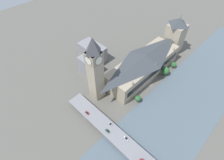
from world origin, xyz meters
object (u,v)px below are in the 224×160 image
Objects in this scene: victoria_tower at (175,35)px; car_southbound_extra at (110,124)px; parliament_hall at (144,65)px; car_southbound_mid at (108,131)px; clock_tower at (95,69)px; car_northbound_mid at (87,113)px; car_southbound_lead at (126,139)px; road_bridge at (138,156)px.

victoria_tower is 141.23m from car_southbound_extra.
parliament_hall is 22.60× the size of car_southbound_mid.
parliament_hall reaches higher than car_southbound_mid.
clock_tower reaches higher than victoria_tower.
car_southbound_extra is at bearing 106.42° from parliament_hall.
victoria_tower is 12.92× the size of car_southbound_extra.
victoria_tower is (0.05, -62.69, 9.25)m from parliament_hall.
car_southbound_lead reaches higher than car_northbound_mid.
victoria_tower is at bearing -90.47° from car_northbound_mid.
clock_tower reaches higher than car_northbound_mid.
car_southbound_lead is 1.21× the size of car_southbound_extra.
parliament_hall is 82.86m from car_northbound_mid.
car_southbound_lead is (-40.91, 75.86, -7.77)m from parliament_hall.
car_northbound_mid is 0.89× the size of car_southbound_lead.
car_northbound_mid is 0.97× the size of car_southbound_mid.
parliament_hall is 0.60× the size of road_bridge.
victoria_tower is 0.31× the size of road_bridge.
car_southbound_mid is at bearing 99.88° from victoria_tower.
car_southbound_mid is (15.79, 6.02, 0.01)m from car_southbound_lead.
parliament_hall is 25.10× the size of car_southbound_extra.
car_southbound_mid is (-26.36, -0.60, 0.04)m from car_northbound_mid.
car_southbound_lead reaches higher than road_bridge.
car_southbound_mid is (-38.95, 23.36, -31.78)m from clock_tower.
clock_tower is at bearing -25.43° from car_southbound_extra.
car_southbound_mid reaches higher than car_northbound_mid.
car_southbound_mid is at bearing 114.48° from car_southbound_extra.
road_bridge is at bearing -176.91° from car_northbound_mid.
car_northbound_mid reaches higher than car_southbound_extra.
parliament_hall is 64.75m from clock_tower.
clock_tower is 1.40× the size of victoria_tower.
car_northbound_mid is 26.36m from car_southbound_mid.
car_southbound_mid is (-25.18, 144.58, -17.01)m from victoria_tower.
parliament_hall is 79.31m from car_southbound_extra.
parliament_hall is at bearing -73.58° from car_southbound_extra.
car_northbound_mid is (58.07, 3.14, 1.67)m from road_bridge.
parliament_hall is 1.94× the size of victoria_tower.
victoria_tower is 145.48m from car_southbound_lead.
clock_tower is 16.28× the size of car_southbound_mid.
car_northbound_mid is at bearing 89.14° from parliament_hall.
road_bridge is 16.39m from car_southbound_lead.
parliament_hall is at bearing 90.05° from victoria_tower.
victoria_tower is (-13.77, -121.22, -14.77)m from clock_tower.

